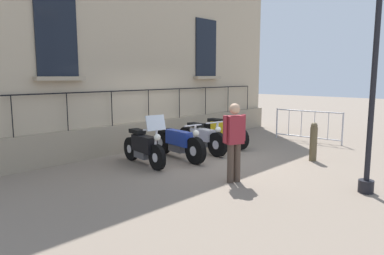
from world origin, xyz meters
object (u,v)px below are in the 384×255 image
motorcycle_black (144,147)px  motorcycle_blue (178,143)px  crowd_barrier (308,125)px  motorcycle_silver (202,138)px  motorcycle_yellow (223,133)px  bollard (313,142)px  pedestrian_standing (234,138)px

motorcycle_black → motorcycle_blue: (0.14, 1.05, -0.02)m
motorcycle_black → crowd_barrier: motorcycle_black is taller
motorcycle_silver → motorcycle_blue: bearing=-87.4°
motorcycle_blue → crowd_barrier: 4.93m
motorcycle_blue → crowd_barrier: crowd_barrier is taller
motorcycle_blue → motorcycle_yellow: 2.08m
motorcycle_black → bollard: motorcycle_black is taller
motorcycle_black → motorcycle_yellow: 3.12m
motorcycle_yellow → motorcycle_blue: bearing=-86.1°
motorcycle_blue → motorcycle_yellow: bearing=93.9°
motorcycle_silver → motorcycle_yellow: (-0.10, 1.09, 0.02)m
motorcycle_black → motorcycle_blue: size_ratio=0.86×
motorcycle_black → pedestrian_standing: size_ratio=1.14×
motorcycle_black → motorcycle_blue: bearing=82.3°
motorcycle_silver → bollard: size_ratio=2.02×
bollard → motorcycle_blue: bearing=-140.5°
motorcycle_blue → bollard: (2.71, 2.23, 0.08)m
bollard → motorcycle_black: bearing=-131.0°
motorcycle_silver → crowd_barrier: 4.01m
motorcycle_black → motorcycle_blue: motorcycle_black is taller
motorcycle_black → crowd_barrier: bearing=75.3°
motorcycle_yellow → pedestrian_standing: bearing=-48.3°
motorcycle_yellow → crowd_barrier: (1.52, 2.66, 0.13)m
motorcycle_blue → crowd_barrier: bearing=73.8°
crowd_barrier → pedestrian_standing: 5.52m
motorcycle_silver → crowd_barrier: size_ratio=0.89×
motorcycle_blue → motorcycle_yellow: (-0.14, 2.08, 0.01)m
motorcycle_silver → crowd_barrier: bearing=69.2°
motorcycle_black → pedestrian_standing: 2.54m
motorcycle_black → motorcycle_yellow: (-0.00, 3.12, -0.01)m
motorcycle_blue → bollard: size_ratio=2.15×
motorcycle_black → bollard: 4.34m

